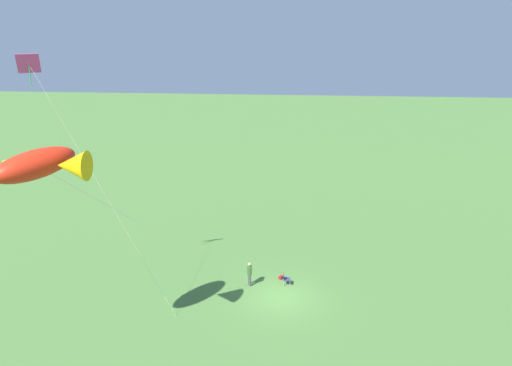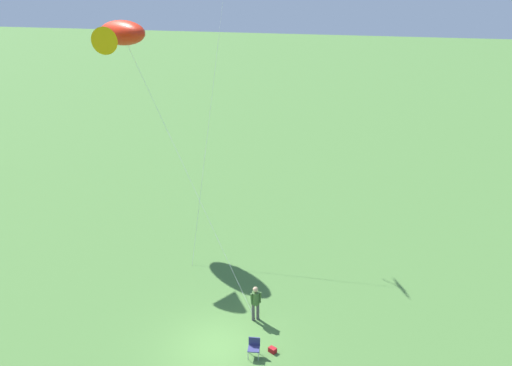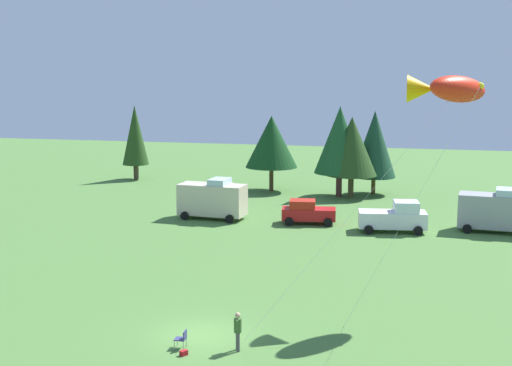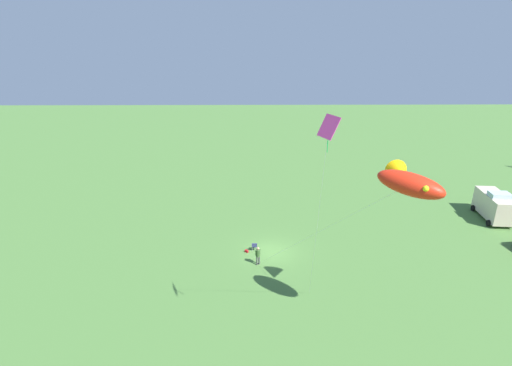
# 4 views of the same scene
# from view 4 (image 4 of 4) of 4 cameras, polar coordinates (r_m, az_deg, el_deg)

# --- Properties ---
(ground_plane) EXTENTS (160.00, 160.00, 0.00)m
(ground_plane) POSITION_cam_4_polar(r_m,az_deg,el_deg) (38.22, 2.30, -9.78)
(ground_plane) COLOR #487435
(person_kite_flyer) EXTENTS (0.45, 0.51, 1.74)m
(person_kite_flyer) POSITION_cam_4_polar(r_m,az_deg,el_deg) (35.80, 0.29, -10.17)
(person_kite_flyer) COLOR #484648
(person_kite_flyer) RESTS_ON ground
(folding_chair) EXTENTS (0.50, 0.50, 0.82)m
(folding_chair) POSITION_cam_4_polar(r_m,az_deg,el_deg) (38.18, -0.23, -8.96)
(folding_chair) COLOR navy
(folding_chair) RESTS_ON ground
(backpack_on_grass) EXTENTS (0.36, 0.39, 0.22)m
(backpack_on_grass) POSITION_cam_4_polar(r_m,az_deg,el_deg) (38.09, -1.35, -9.70)
(backpack_on_grass) COLOR #A21519
(backpack_on_grass) RESTS_ON ground
(van_camper_beige) EXTENTS (5.58, 3.00, 3.34)m
(van_camper_beige) POSITION_cam_4_polar(r_m,az_deg,el_deg) (50.98, 30.88, -2.72)
(van_camper_beige) COLOR beige
(van_camper_beige) RESTS_ON ground
(kite_large_fish) EXTENTS (11.16, 10.82, 12.02)m
(kite_large_fish) POSITION_cam_4_polar(r_m,az_deg,el_deg) (25.20, 20.83, 0.21)
(kite_large_fish) COLOR red
(kite_large_fish) RESTS_ON ground
(kite_diamond_rainbow) EXTENTS (8.17, 1.32, 15.69)m
(kite_diamond_rainbow) POSITION_cam_4_polar(r_m,az_deg,el_deg) (20.10, 10.23, 6.83)
(kite_diamond_rainbow) COLOR #DC3F94
(kite_diamond_rainbow) RESTS_ON ground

